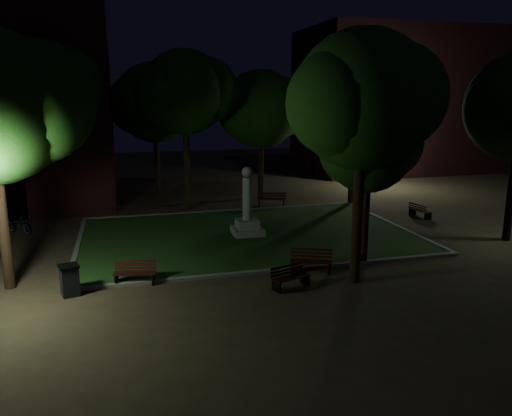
{
  "coord_description": "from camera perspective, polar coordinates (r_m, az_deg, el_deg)",
  "views": [
    {
      "loc": [
        -5.51,
        -20.01,
        6.45
      ],
      "look_at": [
        0.15,
        1.0,
        1.55
      ],
      "focal_mm": 35.0,
      "sensor_mm": 36.0,
      "label": 1
    }
  ],
  "objects": [
    {
      "name": "tree_north_wl",
      "position": [
        28.2,
        -7.93,
        12.97
      ],
      "size": [
        5.7,
        4.66,
        8.98
      ],
      "color": "black",
      "rests_on": "ground"
    },
    {
      "name": "tree_north_er",
      "position": [
        31.7,
        0.76,
        11.24
      ],
      "size": [
        5.97,
        4.87,
        8.08
      ],
      "color": "black",
      "rests_on": "ground"
    },
    {
      "name": "tree_extra",
      "position": [
        17.11,
        12.43,
        11.96
      ],
      "size": [
        5.71,
        4.66,
        8.65
      ],
      "color": "black",
      "rests_on": "ground"
    },
    {
      "name": "bench_near_left",
      "position": [
        17.3,
        3.9,
        -7.94
      ],
      "size": [
        1.48,
        0.9,
        0.77
      ],
      "rotation": [
        0.0,
        0.0,
        0.32
      ],
      "color": "black",
      "rests_on": "ground"
    },
    {
      "name": "trash_bin",
      "position": [
        17.68,
        -20.54,
        -7.71
      ],
      "size": [
        0.76,
        0.76,
        1.04
      ],
      "color": "black",
      "rests_on": "ground"
    },
    {
      "name": "bench_near_right",
      "position": [
        18.86,
        6.32,
        -6.08
      ],
      "size": [
        1.65,
        1.1,
        0.86
      ],
      "rotation": [
        0.0,
        0.0,
        -0.4
      ],
      "color": "black",
      "rests_on": "ground"
    },
    {
      "name": "building_far",
      "position": [
        46.41,
        15.68,
        11.68
      ],
      "size": [
        16.0,
        10.0,
        12.0
      ],
      "primitive_type": "cube",
      "color": "#4A1A1C",
      "rests_on": "ground"
    },
    {
      "name": "bench_far_side",
      "position": [
        29.58,
        1.78,
        0.95
      ],
      "size": [
        1.75,
        1.03,
        0.91
      ],
      "rotation": [
        0.0,
        0.0,
        2.85
      ],
      "color": "black",
      "rests_on": "ground"
    },
    {
      "name": "tree_se",
      "position": [
        19.34,
        12.9,
        6.81
      ],
      "size": [
        4.26,
        3.48,
        6.32
      ],
      "color": "black",
      "rests_on": "ground"
    },
    {
      "name": "bicycle",
      "position": [
        26.47,
        -25.43,
        -1.71
      ],
      "size": [
        1.61,
        1.48,
        0.85
      ],
      "primitive_type": "imported",
      "rotation": [
        0.0,
        0.0,
        0.88
      ],
      "color": "black",
      "rests_on": "ground"
    },
    {
      "name": "lawn_kerb",
      "position": [
        23.57,
        -1.0,
        -3.03
      ],
      "size": [
        15.4,
        10.4,
        0.12
      ],
      "color": "slate",
      "rests_on": "ground"
    },
    {
      "name": "tree_ne",
      "position": [
        30.28,
        11.31,
        10.1
      ],
      "size": [
        4.8,
        3.92,
        7.18
      ],
      "color": "black",
      "rests_on": "ground"
    },
    {
      "name": "lawn",
      "position": [
        23.58,
        -1.0,
        -3.08
      ],
      "size": [
        15.0,
        10.0,
        0.08
      ],
      "primitive_type": "cube",
      "color": "#234618",
      "rests_on": "ground"
    },
    {
      "name": "bench_west_near",
      "position": [
        18.12,
        -13.66,
        -7.26
      ],
      "size": [
        1.52,
        0.77,
        0.8
      ],
      "rotation": [
        0.0,
        0.0,
        -0.19
      ],
      "color": "black",
      "rests_on": "ground"
    },
    {
      "name": "ground",
      "position": [
        21.73,
        0.29,
        -4.57
      ],
      "size": [
        80.0,
        80.0,
        0.0
      ],
      "primitive_type": "plane",
      "color": "#423223"
    },
    {
      "name": "tree_far_north",
      "position": [
        33.82,
        -11.31,
        11.74
      ],
      "size": [
        6.38,
        5.21,
        8.64
      ],
      "color": "black",
      "rests_on": "ground"
    },
    {
      "name": "bench_right_side",
      "position": [
        28.42,
        18.18,
        -0.33
      ],
      "size": [
        0.68,
        1.44,
        0.76
      ],
      "rotation": [
        0.0,
        0.0,
        1.72
      ],
      "color": "black",
      "rests_on": "ground"
    },
    {
      "name": "lamppost_ne",
      "position": [
        36.85,
        14.34,
        6.65
      ],
      "size": [
        1.18,
        0.28,
        3.97
      ],
      "color": "black",
      "rests_on": "ground"
    },
    {
      "name": "tree_nw",
      "position": [
        28.51,
        -23.15,
        12.6
      ],
      "size": [
        6.01,
        4.9,
        9.35
      ],
      "color": "black",
      "rests_on": "ground"
    },
    {
      "name": "monument",
      "position": [
        23.34,
        -1.0,
        -0.91
      ],
      "size": [
        1.4,
        1.4,
        3.2
      ],
      "color": "gray",
      "rests_on": "lawn"
    }
  ]
}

